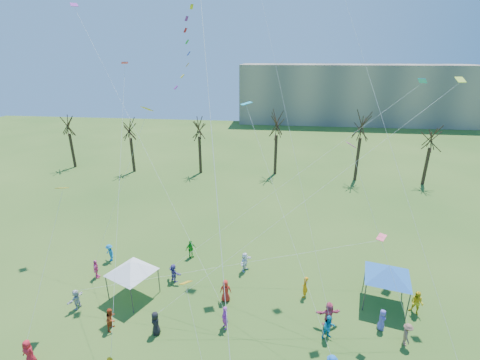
# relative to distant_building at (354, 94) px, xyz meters

# --- Properties ---
(distant_building) EXTENTS (60.00, 14.00, 15.00)m
(distant_building) POSITION_rel_distant_building_xyz_m (0.00, 0.00, 0.00)
(distant_building) COLOR gray
(distant_building) RESTS_ON ground
(bare_tree_row) EXTENTS (70.73, 7.73, 10.59)m
(bare_tree_row) POSITION_rel_distant_building_xyz_m (-16.46, -45.50, -0.72)
(bare_tree_row) COLOR black
(bare_tree_row) RESTS_ON ground
(big_box_kite) EXTENTS (3.11, 7.87, 25.13)m
(big_box_kite) POSITION_rel_distant_building_xyz_m (-24.23, -73.89, 11.50)
(big_box_kite) COLOR red
(big_box_kite) RESTS_ON ground
(canopy_tent_white) EXTENTS (3.77, 3.77, 3.10)m
(canopy_tent_white) POSITION_rel_distant_building_xyz_m (-29.84, -74.39, -4.87)
(canopy_tent_white) COLOR #3F3F44
(canopy_tent_white) RESTS_ON ground
(canopy_tent_blue) EXTENTS (4.28, 4.28, 3.29)m
(canopy_tent_blue) POSITION_rel_distant_building_xyz_m (-10.89, -72.81, -4.71)
(canopy_tent_blue) COLOR #3F3F44
(canopy_tent_blue) RESTS_ON ground
(festival_crowd) EXTENTS (26.20, 14.11, 1.86)m
(festival_crowd) POSITION_rel_distant_building_xyz_m (-21.72, -75.51, -6.65)
(festival_crowd) COLOR red
(festival_crowd) RESTS_ON ground
(small_kites_aloft) EXTENTS (31.13, 18.52, 33.97)m
(small_kites_aloft) POSITION_rel_distant_building_xyz_m (-21.60, -70.42, 6.47)
(small_kites_aloft) COLOR #F7A20D
(small_kites_aloft) RESTS_ON ground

